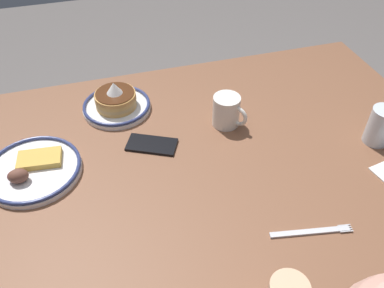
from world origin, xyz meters
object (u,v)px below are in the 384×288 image
Objects in this scene: cell_phone at (152,145)px; plate_center_pancakes at (116,103)px; plate_near_main at (32,169)px; coffee_mug at (227,111)px; fork_near at (312,232)px; drinking_glass at (380,128)px.

plate_center_pancakes is at bearing -44.21° from cell_phone.
coffee_mug is at bearing -174.77° from plate_near_main.
fork_near is (-0.06, 0.44, -0.05)m from coffee_mug.
fork_near is at bearing 35.34° from drinking_glass.
drinking_glass is at bearing -168.09° from cell_phone.
fork_near is at bearing 97.45° from coffee_mug.
coffee_mug reaches higher than fork_near.
plate_center_pancakes is 2.07× the size of coffee_mug.
drinking_glass is 0.57× the size of fork_near.
plate_center_pancakes reaches higher than cell_phone.
coffee_mug is 0.92× the size of drinking_glass.
coffee_mug is 0.53× the size of fork_near.
plate_center_pancakes reaches higher than fork_near.
fork_near is at bearing 121.50° from plate_center_pancakes.
drinking_glass is at bearing 153.44° from coffee_mug.
drinking_glass reaches higher than cell_phone.
plate_near_main is 0.58m from coffee_mug.
fork_near is at bearing 148.65° from plate_near_main.
plate_near_main is 2.27× the size of drinking_glass.
cell_phone is (0.24, 0.03, -0.05)m from coffee_mug.
plate_near_main reaches higher than fork_near.
fork_near is (-0.30, 0.40, -0.00)m from cell_phone.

